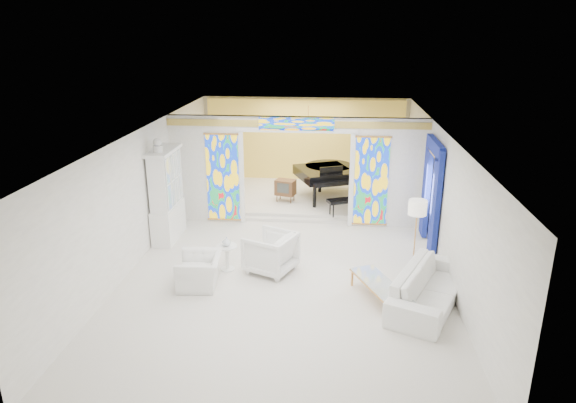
# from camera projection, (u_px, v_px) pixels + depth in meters

# --- Properties ---
(floor) EXTENTS (12.00, 12.00, 0.00)m
(floor) POSITION_uv_depth(u_px,v_px,m) (290.00, 252.00, 12.60)
(floor) COLOR silver
(floor) RESTS_ON ground
(ceiling) EXTENTS (7.00, 12.00, 0.02)m
(ceiling) POSITION_uv_depth(u_px,v_px,m) (290.00, 131.00, 11.64)
(ceiling) COLOR silver
(ceiling) RESTS_ON wall_back
(wall_back) EXTENTS (7.00, 0.02, 3.00)m
(wall_back) POSITION_uv_depth(u_px,v_px,m) (305.00, 141.00, 17.78)
(wall_back) COLOR white
(wall_back) RESTS_ON floor
(wall_front) EXTENTS (7.00, 0.02, 3.00)m
(wall_front) POSITION_uv_depth(u_px,v_px,m) (249.00, 339.00, 6.46)
(wall_front) COLOR white
(wall_front) RESTS_ON floor
(wall_left) EXTENTS (0.02, 12.00, 3.00)m
(wall_left) POSITION_uv_depth(u_px,v_px,m) (146.00, 190.00, 12.42)
(wall_left) COLOR white
(wall_left) RESTS_ON floor
(wall_right) EXTENTS (0.02, 12.00, 3.00)m
(wall_right) POSITION_uv_depth(u_px,v_px,m) (441.00, 198.00, 11.82)
(wall_right) COLOR white
(wall_right) RESTS_ON floor
(partition_wall) EXTENTS (7.00, 0.22, 3.00)m
(partition_wall) POSITION_uv_depth(u_px,v_px,m) (296.00, 166.00, 13.96)
(partition_wall) COLOR white
(partition_wall) RESTS_ON floor
(stained_glass_left) EXTENTS (0.90, 0.04, 2.40)m
(stained_glass_left) POSITION_uv_depth(u_px,v_px,m) (223.00, 178.00, 14.14)
(stained_glass_left) COLOR gold
(stained_glass_left) RESTS_ON partition_wall
(stained_glass_right) EXTENTS (0.90, 0.04, 2.40)m
(stained_glass_right) POSITION_uv_depth(u_px,v_px,m) (371.00, 181.00, 13.79)
(stained_glass_right) COLOR gold
(stained_glass_right) RESTS_ON partition_wall
(stained_glass_transom) EXTENTS (2.00, 0.04, 0.34)m
(stained_glass_transom) POSITION_uv_depth(u_px,v_px,m) (296.00, 124.00, 13.48)
(stained_glass_transom) COLOR gold
(stained_glass_transom) RESTS_ON partition_wall
(alcove_platform) EXTENTS (6.80, 3.80, 0.18)m
(alcove_platform) POSITION_uv_depth(u_px,v_px,m) (301.00, 197.00, 16.44)
(alcove_platform) COLOR silver
(alcove_platform) RESTS_ON floor
(gold_curtain_back) EXTENTS (6.70, 0.10, 2.90)m
(gold_curtain_back) POSITION_uv_depth(u_px,v_px,m) (305.00, 142.00, 17.67)
(gold_curtain_back) COLOR #ECC752
(gold_curtain_back) RESTS_ON wall_back
(chandelier) EXTENTS (0.48, 0.48, 0.30)m
(chandelier) POSITION_uv_depth(u_px,v_px,m) (308.00, 121.00, 15.54)
(chandelier) COLOR #C98C46
(chandelier) RESTS_ON ceiling
(blue_drapes) EXTENTS (0.14, 1.85, 2.65)m
(blue_drapes) POSITION_uv_depth(u_px,v_px,m) (432.00, 186.00, 12.46)
(blue_drapes) COLOR navy
(blue_drapes) RESTS_ON wall_right
(china_cabinet) EXTENTS (0.56, 1.46, 2.72)m
(china_cabinet) POSITION_uv_depth(u_px,v_px,m) (167.00, 195.00, 13.07)
(china_cabinet) COLOR white
(china_cabinet) RESTS_ON floor
(armchair_left) EXTENTS (0.98, 1.10, 0.66)m
(armchair_left) POSITION_uv_depth(u_px,v_px,m) (200.00, 271.00, 10.88)
(armchair_left) COLOR white
(armchair_left) RESTS_ON floor
(armchair_right) EXTENTS (1.31, 1.29, 0.91)m
(armchair_right) POSITION_uv_depth(u_px,v_px,m) (270.00, 252.00, 11.47)
(armchair_right) COLOR white
(armchair_right) RESTS_ON floor
(sofa) EXTENTS (1.99, 2.77, 0.75)m
(sofa) POSITION_uv_depth(u_px,v_px,m) (429.00, 287.00, 10.09)
(sofa) COLOR white
(sofa) RESTS_ON floor
(side_table) EXTENTS (0.59, 0.59, 0.59)m
(side_table) POSITION_uv_depth(u_px,v_px,m) (227.00, 254.00, 11.55)
(side_table) COLOR white
(side_table) RESTS_ON floor
(vase) EXTENTS (0.26, 0.26, 0.21)m
(vase) POSITION_uv_depth(u_px,v_px,m) (227.00, 241.00, 11.45)
(vase) COLOR silver
(vase) RESTS_ON side_table
(coffee_table) EXTENTS (1.24, 1.88, 0.40)m
(coffee_table) POSITION_uv_depth(u_px,v_px,m) (382.00, 286.00, 10.14)
(coffee_table) COLOR silver
(coffee_table) RESTS_ON floor
(floor_lamp) EXTENTS (0.42, 0.42, 1.66)m
(floor_lamp) POSITION_uv_depth(u_px,v_px,m) (417.00, 211.00, 11.22)
(floor_lamp) COLOR #C98C46
(floor_lamp) RESTS_ON floor
(grand_piano) EXTENTS (2.15, 3.24, 1.16)m
(grand_piano) POSITION_uv_depth(u_px,v_px,m) (327.00, 173.00, 15.90)
(grand_piano) COLOR black
(grand_piano) RESTS_ON alcove_platform
(tv_console) EXTENTS (0.67, 0.54, 0.68)m
(tv_console) POSITION_uv_depth(u_px,v_px,m) (285.00, 187.00, 15.59)
(tv_console) COLOR brown
(tv_console) RESTS_ON alcove_platform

